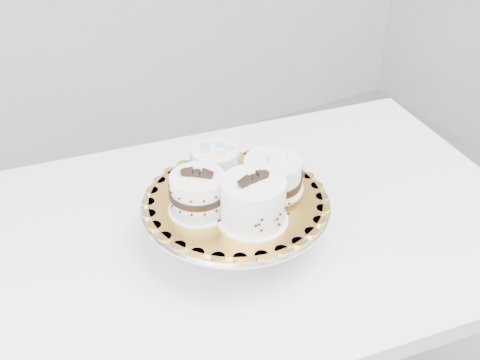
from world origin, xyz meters
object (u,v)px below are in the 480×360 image
cake_board (236,200)px  cake_dots (215,164)px  cake_banded (198,194)px  cake_ribbon (273,175)px  cake_swirl (253,202)px  cake_stand (236,213)px  table (252,256)px

cake_board → cake_dots: size_ratio=2.86×
cake_banded → cake_ribbon: size_ratio=1.11×
cake_banded → cake_swirl: bearing=-7.4°
cake_stand → cake_ribbon: bearing=-1.5°
cake_swirl → cake_dots: cake_swirl is taller
cake_swirl → cake_ribbon: (0.08, 0.07, -0.01)m
cake_swirl → cake_ribbon: cake_swirl is taller
cake_board → cake_dots: 0.08m
cake_ribbon → table: bearing=118.6°
cake_stand → cake_swirl: size_ratio=2.76×
cake_board → cake_dots: (-0.00, 0.07, 0.04)m
cake_dots → cake_ribbon: 0.11m
cake_stand → cake_dots: 0.10m
cake_dots → cake_stand: bearing=-91.0°
cake_swirl → cake_ribbon: bearing=32.3°
table → cake_stand: (-0.05, -0.03, 0.15)m
table → cake_dots: bearing=151.6°
cake_banded → cake_ribbon: 0.15m
table → cake_dots: cake_dots is taller
cake_stand → cake_board: size_ratio=1.09×
cake_ribbon → cake_board: bearing=174.1°
cake_stand → cake_swirl: 0.10m
cake_board → cake_ribbon: (0.08, -0.00, 0.03)m
cake_board → cake_banded: size_ratio=2.32×
cake_dots → cake_ribbon: bearing=-47.2°
table → cake_board: bearing=-141.1°
cake_banded → cake_ribbon: cake_banded is taller
table → cake_ribbon: size_ratio=9.72×
cake_swirl → cake_ribbon: 0.11m
table → cake_ribbon: 0.22m
table → cake_swirl: (-0.06, -0.10, 0.23)m
cake_stand → cake_dots: cake_dots is taller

